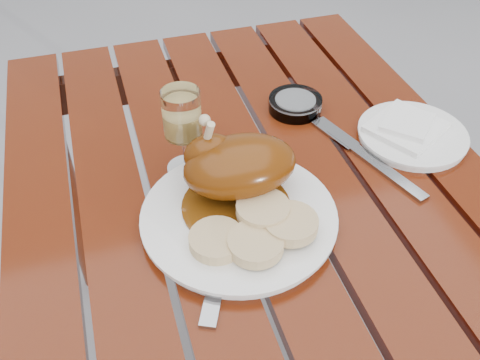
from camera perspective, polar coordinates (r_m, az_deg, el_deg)
The scene contains 10 objects.
table at distance 1.15m, azimuth 2.16°, elevation -16.21°, with size 0.80×1.20×0.75m, color #60250B.
dinner_plate at distance 0.82m, azimuth -0.12°, elevation -4.05°, with size 0.30×0.30×0.02m, color white.
roast_duck at distance 0.82m, azimuth -0.48°, elevation 1.47°, with size 0.19×0.18×0.13m.
bread_dumplings at distance 0.77m, azimuth 1.79°, elevation -5.24°, with size 0.19×0.13×0.03m.
wine_glass at distance 0.87m, azimuth -6.05°, elevation 5.06°, with size 0.07×0.07×0.15m, color #E7C569.
side_plate at distance 1.02m, azimuth 17.89°, elevation 4.58°, with size 0.20×0.20×0.02m, color white.
napkin at distance 1.02m, azimuth 17.29°, elevation 5.42°, with size 0.12×0.11×0.01m, color white.
ashtray at distance 1.05m, azimuth 5.91°, elevation 8.06°, with size 0.10×0.10×0.03m, color #B2B7BC.
fork at distance 0.76m, azimuth -2.21°, elevation -9.57°, with size 0.02×0.19×0.01m, color gray.
knife at distance 0.95m, azimuth 14.16°, elevation 1.82°, with size 0.02×0.22×0.01m, color gray.
Camera 1 is at (-0.21, -0.56, 1.35)m, focal length 40.00 mm.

